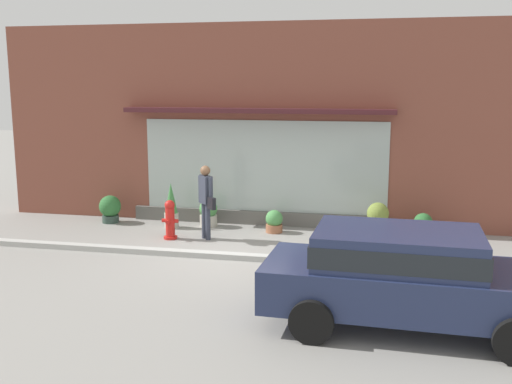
{
  "coord_description": "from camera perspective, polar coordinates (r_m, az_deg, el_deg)",
  "views": [
    {
      "loc": [
        3.11,
        -11.92,
        3.65
      ],
      "look_at": [
        0.34,
        1.2,
        1.19
      ],
      "focal_mm": 41.82,
      "sensor_mm": 36.0,
      "label": 1
    }
  ],
  "objects": [
    {
      "name": "fire_hydrant",
      "position": [
        14.26,
        -8.22,
        -2.62
      ],
      "size": [
        0.4,
        0.36,
        0.94
      ],
      "color": "red",
      "rests_on": "ground_plane"
    },
    {
      "name": "potted_plant_window_right",
      "position": [
        14.77,
        1.75,
        -2.83
      ],
      "size": [
        0.42,
        0.42,
        0.56
      ],
      "color": "#9E6042",
      "rests_on": "ground_plane"
    },
    {
      "name": "potted_plant_corner_tall",
      "position": [
        16.24,
        -13.78,
        -1.52
      ],
      "size": [
        0.57,
        0.57,
        0.73
      ],
      "color": "#33473D",
      "rests_on": "ground_plane"
    },
    {
      "name": "potted_plant_doorstep",
      "position": [
        14.5,
        11.57,
        -2.35
      ],
      "size": [
        0.52,
        0.52,
        0.86
      ],
      "color": "#9E6042",
      "rests_on": "ground_plane"
    },
    {
      "name": "storefront",
      "position": [
        15.47,
        0.28,
        6.22
      ],
      "size": [
        14.0,
        0.81,
        5.16
      ],
      "color": "brown",
      "rests_on": "ground_plane"
    },
    {
      "name": "pedestrian_with_handbag",
      "position": [
        14.0,
        -4.8,
        -0.4
      ],
      "size": [
        0.53,
        0.54,
        1.76
      ],
      "rotation": [
        0.0,
        0.0,
        5.51
      ],
      "color": "#333847",
      "rests_on": "ground_plane"
    },
    {
      "name": "parked_car_navy",
      "position": [
        9.21,
        14.14,
        -7.52
      ],
      "size": [
        4.44,
        2.05,
        1.51
      ],
      "rotation": [
        0.0,
        0.0,
        -0.04
      ],
      "color": "navy",
      "rests_on": "ground_plane"
    },
    {
      "name": "potted_plant_window_center",
      "position": [
        15.39,
        -4.58,
        -2.02
      ],
      "size": [
        0.47,
        0.47,
        0.69
      ],
      "color": "#B7B2A3",
      "rests_on": "ground_plane"
    },
    {
      "name": "potted_plant_trailing_edge",
      "position": [
        14.73,
        15.67,
        -3.13
      ],
      "size": [
        0.45,
        0.45,
        0.61
      ],
      "color": "#9E6042",
      "rests_on": "ground_plane"
    },
    {
      "name": "potted_plant_by_entrance",
      "position": [
        15.32,
        -8.12,
        -1.39
      ],
      "size": [
        0.36,
        0.36,
        1.16
      ],
      "color": "#B7B2A3",
      "rests_on": "ground_plane"
    },
    {
      "name": "curb_strip",
      "position": [
        12.65,
        -2.85,
        -6.11
      ],
      "size": [
        14.0,
        0.24,
        0.12
      ],
      "primitive_type": "cube",
      "color": "#B2B2AD",
      "rests_on": "ground_plane"
    },
    {
      "name": "ground_plane",
      "position": [
        12.85,
        -2.62,
        -6.12
      ],
      "size": [
        60.0,
        60.0,
        0.0
      ],
      "primitive_type": "plane",
      "color": "gray"
    }
  ]
}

